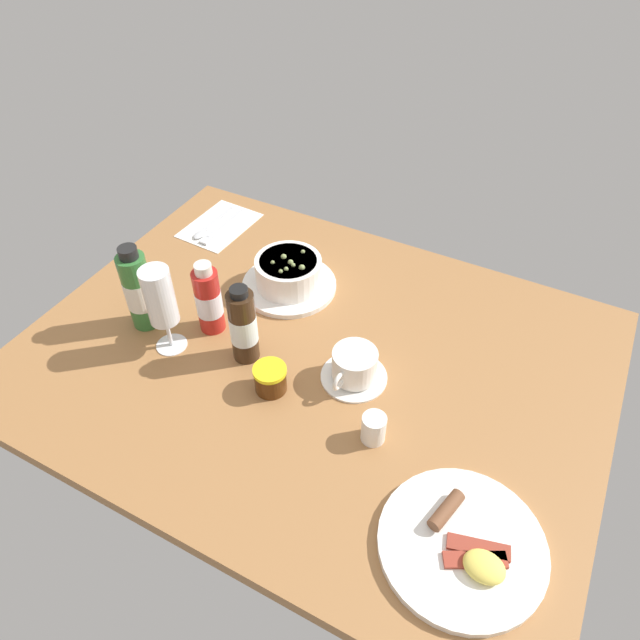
{
  "coord_description": "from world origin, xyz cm",
  "views": [
    {
      "loc": [
        -36.69,
        66.77,
        82.55
      ],
      "look_at": [
        -0.14,
        -3.0,
        6.86
      ],
      "focal_mm": 32.42,
      "sensor_mm": 36.0,
      "label": 1
    }
  ],
  "objects_px": {
    "cutlery_setting": "(219,226)",
    "jam_jar": "(270,379)",
    "porridge_bowl": "(289,274)",
    "sauce_bottle_green": "(139,290)",
    "coffee_cup": "(354,366)",
    "sauce_bottle_brown": "(243,326)",
    "creamer_jug": "(374,428)",
    "breakfast_plate": "(463,545)",
    "wine_glass": "(160,300)",
    "sauce_bottle_red": "(209,300)"
  },
  "relations": [
    {
      "from": "cutlery_setting",
      "to": "sauce_bottle_green",
      "type": "distance_m",
      "value": 0.37
    },
    {
      "from": "wine_glass",
      "to": "sauce_bottle_red",
      "type": "relative_size",
      "value": 1.17
    },
    {
      "from": "sauce_bottle_green",
      "to": "breakfast_plate",
      "type": "relative_size",
      "value": 0.77
    },
    {
      "from": "creamer_jug",
      "to": "porridge_bowl",
      "type": "bearing_deg",
      "value": -40.59
    },
    {
      "from": "porridge_bowl",
      "to": "coffee_cup",
      "type": "height_order",
      "value": "porridge_bowl"
    },
    {
      "from": "sauce_bottle_green",
      "to": "creamer_jug",
      "type": "bearing_deg",
      "value": 175.05
    },
    {
      "from": "sauce_bottle_brown",
      "to": "breakfast_plate",
      "type": "bearing_deg",
      "value": 160.03
    },
    {
      "from": "wine_glass",
      "to": "coffee_cup",
      "type": "bearing_deg",
      "value": -165.73
    },
    {
      "from": "cutlery_setting",
      "to": "sauce_bottle_green",
      "type": "relative_size",
      "value": 1.04
    },
    {
      "from": "sauce_bottle_red",
      "to": "wine_glass",
      "type": "bearing_deg",
      "value": 62.26
    },
    {
      "from": "cutlery_setting",
      "to": "sauce_bottle_green",
      "type": "height_order",
      "value": "sauce_bottle_green"
    },
    {
      "from": "creamer_jug",
      "to": "breakfast_plate",
      "type": "xyz_separation_m",
      "value": [
        -0.19,
        0.12,
        -0.02
      ]
    },
    {
      "from": "coffee_cup",
      "to": "sauce_bottle_brown",
      "type": "distance_m",
      "value": 0.22
    },
    {
      "from": "sauce_bottle_green",
      "to": "sauce_bottle_red",
      "type": "height_order",
      "value": "sauce_bottle_green"
    },
    {
      "from": "cutlery_setting",
      "to": "sauce_bottle_brown",
      "type": "bearing_deg",
      "value": 131.86
    },
    {
      "from": "porridge_bowl",
      "to": "cutlery_setting",
      "type": "height_order",
      "value": "porridge_bowl"
    },
    {
      "from": "cutlery_setting",
      "to": "jam_jar",
      "type": "xyz_separation_m",
      "value": [
        -0.38,
        0.38,
        0.02
      ]
    },
    {
      "from": "jam_jar",
      "to": "coffee_cup",
      "type": "bearing_deg",
      "value": -143.02
    },
    {
      "from": "coffee_cup",
      "to": "wine_glass",
      "type": "height_order",
      "value": "wine_glass"
    },
    {
      "from": "porridge_bowl",
      "to": "sauce_bottle_red",
      "type": "xyz_separation_m",
      "value": [
        0.08,
        0.18,
        0.04
      ]
    },
    {
      "from": "sauce_bottle_brown",
      "to": "sauce_bottle_green",
      "type": "relative_size",
      "value": 0.9
    },
    {
      "from": "creamer_jug",
      "to": "sauce_bottle_brown",
      "type": "height_order",
      "value": "sauce_bottle_brown"
    },
    {
      "from": "breakfast_plate",
      "to": "coffee_cup",
      "type": "bearing_deg",
      "value": -38.34
    },
    {
      "from": "coffee_cup",
      "to": "sauce_bottle_red",
      "type": "bearing_deg",
      "value": 1.73
    },
    {
      "from": "sauce_bottle_brown",
      "to": "sauce_bottle_red",
      "type": "xyz_separation_m",
      "value": [
        0.1,
        -0.03,
        -0.01
      ]
    },
    {
      "from": "sauce_bottle_brown",
      "to": "porridge_bowl",
      "type": "bearing_deg",
      "value": -82.61
    },
    {
      "from": "sauce_bottle_red",
      "to": "jam_jar",
      "type": "bearing_deg",
      "value": 156.06
    },
    {
      "from": "cutlery_setting",
      "to": "creamer_jug",
      "type": "bearing_deg",
      "value": 146.28
    },
    {
      "from": "cutlery_setting",
      "to": "coffee_cup",
      "type": "bearing_deg",
      "value": 150.25
    },
    {
      "from": "coffee_cup",
      "to": "sauce_bottle_brown",
      "type": "bearing_deg",
      "value": 11.95
    },
    {
      "from": "cutlery_setting",
      "to": "jam_jar",
      "type": "distance_m",
      "value": 0.54
    },
    {
      "from": "creamer_jug",
      "to": "wine_glass",
      "type": "relative_size",
      "value": 0.32
    },
    {
      "from": "cutlery_setting",
      "to": "breakfast_plate",
      "type": "relative_size",
      "value": 0.8
    },
    {
      "from": "cutlery_setting",
      "to": "porridge_bowl",
      "type": "bearing_deg",
      "value": 156.11
    },
    {
      "from": "creamer_jug",
      "to": "breakfast_plate",
      "type": "distance_m",
      "value": 0.23
    },
    {
      "from": "coffee_cup",
      "to": "sauce_bottle_red",
      "type": "relative_size",
      "value": 0.82
    },
    {
      "from": "porridge_bowl",
      "to": "jam_jar",
      "type": "distance_m",
      "value": 0.29
    },
    {
      "from": "porridge_bowl",
      "to": "sauce_bottle_green",
      "type": "relative_size",
      "value": 1.09
    },
    {
      "from": "wine_glass",
      "to": "sauce_bottle_brown",
      "type": "relative_size",
      "value": 1.1
    },
    {
      "from": "cutlery_setting",
      "to": "sauce_bottle_red",
      "type": "relative_size",
      "value": 1.22
    },
    {
      "from": "coffee_cup",
      "to": "wine_glass",
      "type": "distance_m",
      "value": 0.38
    },
    {
      "from": "wine_glass",
      "to": "porridge_bowl",
      "type": "bearing_deg",
      "value": -114.5
    },
    {
      "from": "cutlery_setting",
      "to": "sauce_bottle_brown",
      "type": "distance_m",
      "value": 0.45
    },
    {
      "from": "sauce_bottle_red",
      "to": "breakfast_plate",
      "type": "bearing_deg",
      "value": 160.29
    },
    {
      "from": "sauce_bottle_green",
      "to": "breakfast_plate",
      "type": "xyz_separation_m",
      "value": [
        -0.72,
        0.16,
        -0.08
      ]
    },
    {
      "from": "coffee_cup",
      "to": "cutlery_setting",
      "type": "bearing_deg",
      "value": -29.75
    },
    {
      "from": "coffee_cup",
      "to": "breakfast_plate",
      "type": "distance_m",
      "value": 0.36
    },
    {
      "from": "porridge_bowl",
      "to": "coffee_cup",
      "type": "xyz_separation_m",
      "value": [
        -0.24,
        0.17,
        -0.01
      ]
    },
    {
      "from": "jam_jar",
      "to": "sauce_bottle_brown",
      "type": "distance_m",
      "value": 0.11
    },
    {
      "from": "porridge_bowl",
      "to": "jam_jar",
      "type": "bearing_deg",
      "value": 113.15
    }
  ]
}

